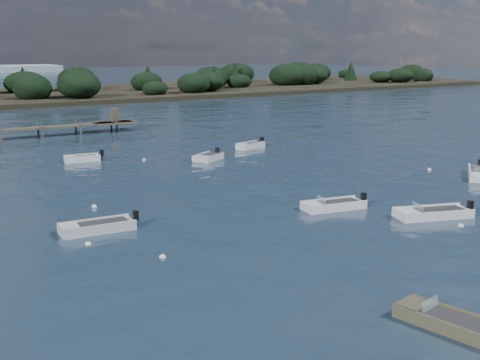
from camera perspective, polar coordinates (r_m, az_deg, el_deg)
ground at (r=82.55m, az=-17.39°, el=5.21°), size 400.00×400.00×0.00m
dinghy_mid_white_a at (r=36.92m, az=17.80°, el=-3.15°), size 4.82×3.05×1.12m
dinghy_extra_a at (r=52.82m, az=-3.03°, el=2.06°), size 3.28×2.82×1.08m
dinghy_extra_b at (r=37.36m, az=8.84°, el=-2.51°), size 4.29×2.21×1.09m
dinghy_near_olive at (r=23.12m, az=19.38°, el=-12.80°), size 2.14×4.34×1.04m
tender_far_white at (r=53.89m, az=-14.72°, el=1.89°), size 3.40×1.64×1.14m
dinghy_mid_grey at (r=33.45m, az=-13.39°, el=-4.50°), size 4.34×1.80×1.09m
tender_far_grey_b at (r=58.90m, az=1.00°, el=3.19°), size 3.51×1.97×1.18m
buoy_b at (r=35.62m, az=20.22°, el=-4.14°), size 0.32×0.32×0.32m
buoy_c at (r=28.88m, az=-7.36°, el=-7.30°), size 0.32×0.32×0.32m
buoy_d at (r=50.89m, az=17.52°, el=0.92°), size 0.32×0.32×0.32m
buoy_e at (r=53.39m, az=-9.08°, el=1.87°), size 0.32×0.32×0.32m
buoy_extra_a at (r=38.49m, az=-13.65°, el=-2.49°), size 0.32×0.32×0.32m
buoy_extra_b at (r=31.40m, az=-14.21°, el=-5.95°), size 0.32×0.32×0.32m
far_headland at (r=128.13m, az=-11.53°, el=8.83°), size 190.00×40.00×5.80m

